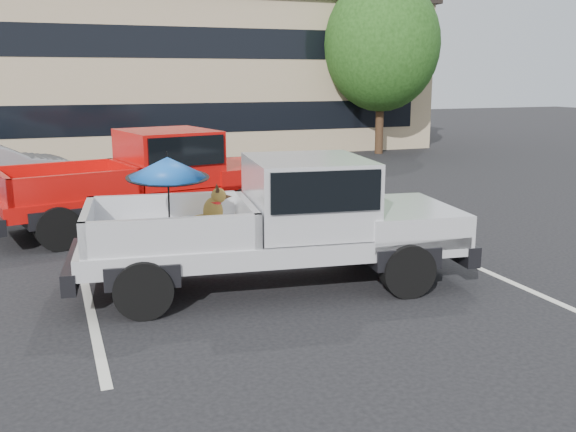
# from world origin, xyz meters

# --- Properties ---
(ground) EXTENTS (90.00, 90.00, 0.00)m
(ground) POSITION_xyz_m (0.00, 0.00, 0.00)
(ground) COLOR black
(ground) RESTS_ON ground
(stripe_left) EXTENTS (0.12, 5.00, 0.01)m
(stripe_left) POSITION_xyz_m (-3.00, 2.00, 0.00)
(stripe_left) COLOR silver
(stripe_left) RESTS_ON ground
(stripe_right) EXTENTS (0.12, 5.00, 0.01)m
(stripe_right) POSITION_xyz_m (3.00, 2.00, 0.00)
(stripe_right) COLOR silver
(stripe_right) RESTS_ON ground
(motel_building) EXTENTS (20.40, 8.40, 6.30)m
(motel_building) POSITION_xyz_m (2.00, 20.99, 3.21)
(motel_building) COLOR tan
(motel_building) RESTS_ON ground
(tree_right) EXTENTS (4.46, 4.46, 6.78)m
(tree_right) POSITION_xyz_m (9.00, 16.00, 4.21)
(tree_right) COLOR #332114
(tree_right) RESTS_ON ground
(tree_back) EXTENTS (4.68, 4.68, 7.11)m
(tree_back) POSITION_xyz_m (6.00, 24.00, 4.41)
(tree_back) COLOR #332114
(tree_back) RESTS_ON ground
(silver_pickup) EXTENTS (5.90, 2.69, 2.06)m
(silver_pickup) POSITION_xyz_m (-0.10, 1.95, 1.05)
(silver_pickup) COLOR black
(silver_pickup) RESTS_ON ground
(red_pickup) EXTENTS (6.21, 3.21, 1.95)m
(red_pickup) POSITION_xyz_m (-1.22, 6.58, 1.07)
(red_pickup) COLOR black
(red_pickup) RESTS_ON ground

